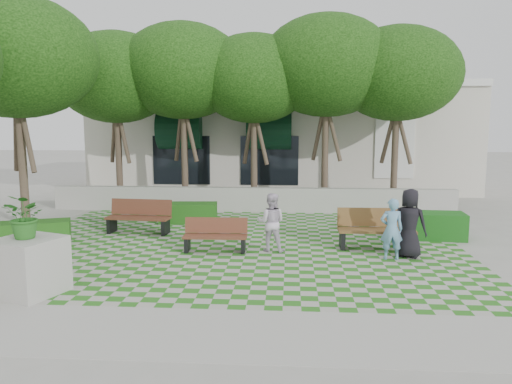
# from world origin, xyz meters

# --- Properties ---
(ground) EXTENTS (90.00, 90.00, 0.00)m
(ground) POSITION_xyz_m (0.00, 0.00, 0.00)
(ground) COLOR gray
(ground) RESTS_ON ground
(lawn) EXTENTS (12.00, 12.00, 0.00)m
(lawn) POSITION_xyz_m (0.00, 1.00, 0.01)
(lawn) COLOR #2B721E
(lawn) RESTS_ON ground
(sidewalk_south) EXTENTS (16.00, 2.00, 0.01)m
(sidewalk_south) POSITION_xyz_m (0.00, -4.70, 0.01)
(sidewalk_south) COLOR #9E9B93
(sidewalk_south) RESTS_ON ground
(retaining_wall) EXTENTS (15.00, 0.36, 0.90)m
(retaining_wall) POSITION_xyz_m (0.00, 6.20, 0.45)
(retaining_wall) COLOR #9E9B93
(retaining_wall) RESTS_ON ground
(bench_east) EXTENTS (2.00, 0.68, 1.05)m
(bench_east) POSITION_xyz_m (3.72, 0.95, 0.51)
(bench_east) COLOR brown
(bench_east) RESTS_ON ground
(bench_mid) EXTENTS (1.65, 0.57, 0.86)m
(bench_mid) POSITION_xyz_m (-0.47, 0.34, 0.41)
(bench_mid) COLOR #562C1D
(bench_mid) RESTS_ON ground
(bench_west) EXTENTS (1.96, 0.81, 1.00)m
(bench_west) POSITION_xyz_m (-3.09, 2.32, 0.48)
(bench_west) COLOR #4F291B
(bench_west) RESTS_ON ground
(hedge_east) EXTENTS (2.21, 0.98, 0.76)m
(hedge_east) POSITION_xyz_m (5.33, 2.18, 0.38)
(hedge_east) COLOR #144D15
(hedge_east) RESTS_ON ground
(hedge_midleft) EXTENTS (1.93, 0.89, 0.66)m
(hedge_midleft) POSITION_xyz_m (-1.93, 3.95, 0.33)
(hedge_midleft) COLOR #194B14
(hedge_midleft) RESTS_ON ground
(hedge_west) EXTENTS (1.95, 1.33, 0.63)m
(hedge_west) POSITION_xyz_m (-5.52, 0.75, 0.32)
(hedge_west) COLOR #1C4E14
(hedge_west) RESTS_ON ground
(planter_front) EXTENTS (1.42, 1.42, 1.97)m
(planter_front) POSITION_xyz_m (-3.59, -3.12, 0.80)
(planter_front) COLOR #9E9B93
(planter_front) RESTS_ON ground
(person_blue) EXTENTS (0.56, 0.37, 1.51)m
(person_blue) POSITION_xyz_m (3.91, -0.14, 0.76)
(person_blue) COLOR #699CC1
(person_blue) RESTS_ON ground
(person_dark) EXTENTS (0.99, 0.86, 1.72)m
(person_dark) POSITION_xyz_m (4.38, 0.10, 0.86)
(person_dark) COLOR black
(person_dark) RESTS_ON ground
(person_white) EXTENTS (0.79, 0.64, 1.52)m
(person_white) POSITION_xyz_m (0.96, 0.46, 0.76)
(person_white) COLOR silver
(person_white) RESTS_ON ground
(tree_row) EXTENTS (17.70, 13.40, 7.41)m
(tree_row) POSITION_xyz_m (-1.86, 5.95, 5.18)
(tree_row) COLOR #47382B
(tree_row) RESTS_ON ground
(building) EXTENTS (18.00, 8.92, 5.15)m
(building) POSITION_xyz_m (0.93, 14.08, 2.52)
(building) COLOR beige
(building) RESTS_ON ground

